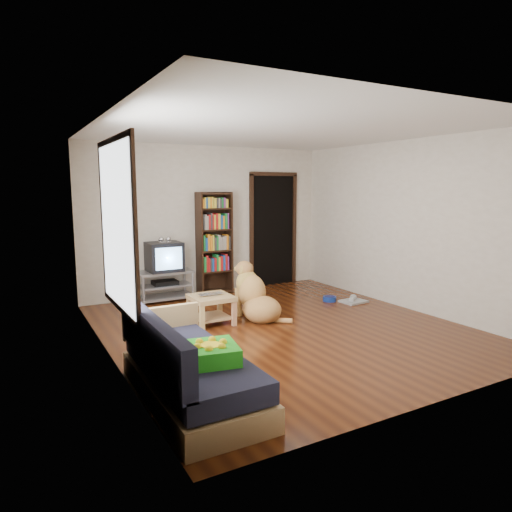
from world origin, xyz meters
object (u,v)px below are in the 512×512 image
green_cushion (211,353)px  dog (255,298)px  dog_bowl (330,299)px  coffee_table (211,304)px  grey_rag (353,301)px  sofa (187,372)px  crt_tv (164,256)px  bookshelf (214,237)px  laptop (212,295)px  tv_stand (165,284)px

green_cushion → dog: bearing=63.9°
dog_bowl → coffee_table: bearing=-174.5°
grey_rag → coffee_table: coffee_table is taller
grey_rag → sofa: sofa is taller
sofa → dog: bearing=47.7°
dog_bowl → dog: dog is taller
crt_tv → bookshelf: bookshelf is taller
grey_rag → bookshelf: bookshelf is taller
bookshelf → dog: (-0.16, -1.79, -0.69)m
crt_tv → dog: (0.79, -1.72, -0.43)m
laptop → tv_stand: 1.66m
dog_bowl → tv_stand: tv_stand is taller
sofa → bookshelf: bearing=62.7°
green_cushion → sofa: bearing=126.4°
dog_bowl → sofa: 4.02m
dog_bowl → dog: 1.63m
tv_stand → crt_tv: crt_tv is taller
grey_rag → crt_tv: crt_tv is taller
dog_bowl → grey_rag: (0.30, -0.25, -0.03)m
dog → crt_tv: bearing=114.6°
crt_tv → green_cushion: bearing=-102.3°
dog_bowl → dog: size_ratio=0.23×
grey_rag → coffee_table: 2.54m
green_cushion → dog: size_ratio=0.45×
tv_stand → dog: size_ratio=0.94×
grey_rag → tv_stand: size_ratio=0.44×
green_cushion → bookshelf: bearing=76.3°
green_cushion → sofa: 0.37m
tv_stand → dog: bearing=-65.1°
crt_tv → sofa: bearing=-104.9°
tv_stand → bookshelf: (0.95, 0.09, 0.73)m
sofa → dog: size_ratio=1.87×
laptop → grey_rag: (2.53, -0.00, -0.40)m
bookshelf → green_cushion: bearing=-114.3°
dog_bowl → crt_tv: bearing=149.0°
green_cushion → crt_tv: bearing=88.4°
tv_stand → laptop: bearing=-85.2°
bookshelf → sofa: 4.26m
crt_tv → sofa: size_ratio=0.32×
tv_stand → coffee_table: (0.14, -1.62, 0.01)m
green_cushion → crt_tv: (0.85, 3.91, 0.25)m
tv_stand → crt_tv: size_ratio=1.55×
laptop → bookshelf: bearing=64.2°
dog_bowl → coffee_table: size_ratio=0.40×
dog_bowl → green_cushion: bearing=-142.3°
laptop → coffee_table: size_ratio=0.61×
dog_bowl → bookshelf: 2.27m
green_cushion → dog_bowl: 4.09m
dog_bowl → tv_stand: (-2.37, 1.40, 0.23)m
crt_tv → bookshelf: size_ratio=0.32×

